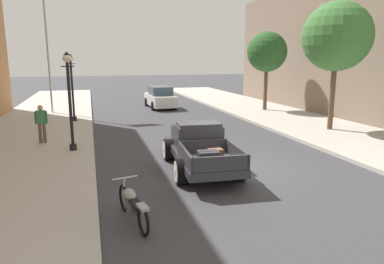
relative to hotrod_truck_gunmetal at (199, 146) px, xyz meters
name	(u,v)px	position (x,y,z in m)	size (l,w,h in m)	color
ground_plane	(228,166)	(1.01, -0.21, -0.75)	(140.00, 140.00, 0.00)	#3D3D42
sidewalk_left	(1,184)	(-6.24, -0.21, -0.68)	(5.50, 64.00, 0.15)	#B7B2A8
hotrod_truck_gunmetal	(199,146)	(0.00, 0.00, 0.00)	(2.42, 5.03, 1.58)	#333338
motorcycle_parked	(133,204)	(-2.73, -3.66, -0.31)	(0.68, 2.09, 0.93)	black
car_background_white	(160,98)	(1.65, 15.45, 0.01)	(1.98, 4.36, 1.65)	silver
pedestrian_sidewalk_left	(41,122)	(-5.61, 4.77, 0.33)	(0.53, 0.22, 1.65)	brown
street_lamp_near	(69,94)	(-4.30, 3.10, 1.63)	(0.50, 0.32, 3.85)	black
street_lamp_far	(72,82)	(-4.50, 10.24, 1.63)	(0.50, 0.32, 3.85)	black
flagpole	(49,27)	(-5.83, 14.10, 5.02)	(1.74, 0.16, 9.16)	#B2B2B7
street_tree_nearest	(337,37)	(8.33, 3.96, 4.03)	(3.40, 3.40, 6.35)	brown
street_tree_second	(267,52)	(8.44, 11.37, 3.42)	(2.77, 2.77, 5.43)	brown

